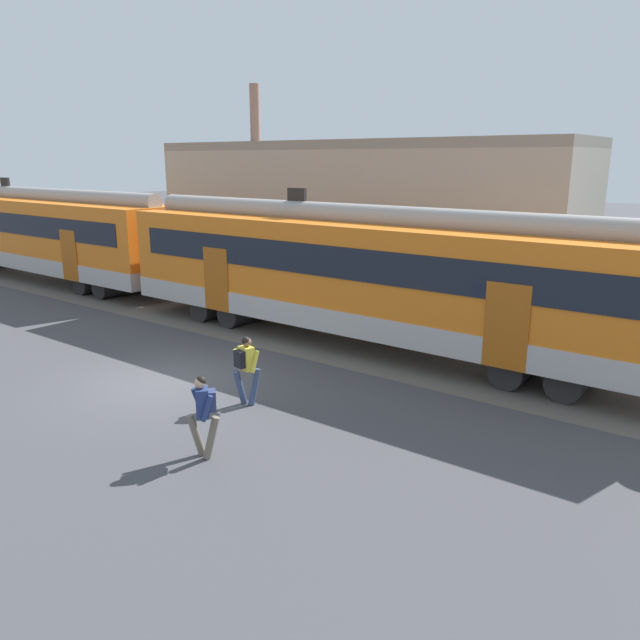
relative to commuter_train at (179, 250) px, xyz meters
name	(u,v)px	position (x,y,z in m)	size (l,w,h in m)	color
ground_plane	(165,382)	(6.15, -5.88, -2.25)	(160.00, 160.00, 0.00)	#424247
track_bed	(143,299)	(-2.48, 0.00, -2.25)	(80.00, 4.40, 0.01)	#605951
commuter_train	(179,250)	(0.00, 0.00, 0.00)	(38.05, 3.07, 4.73)	#B2ADA8
pedestrian_yellow	(246,365)	(8.91, -5.69, -1.26)	(0.60, 0.62, 1.67)	navy
pedestrian_navy	(204,409)	(10.13, -8.11, -1.26)	(0.67, 0.52, 1.67)	#6B6051
background_building	(355,213)	(2.41, 8.32, 0.95)	(20.22, 5.00, 9.20)	gray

